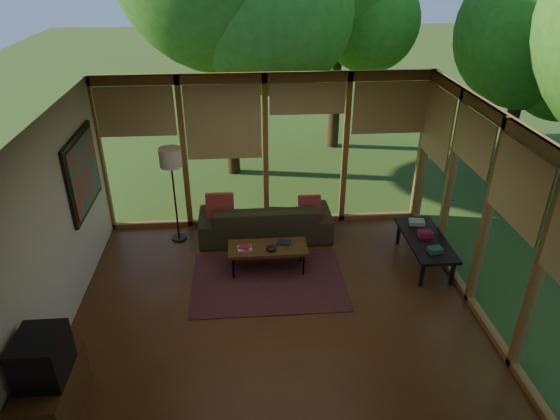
{
  "coord_description": "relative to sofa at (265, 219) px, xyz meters",
  "views": [
    {
      "loc": [
        -0.37,
        -5.45,
        4.47
      ],
      "look_at": [
        0.11,
        0.7,
        1.19
      ],
      "focal_mm": 32.0,
      "sensor_mm": 36.0,
      "label": 1
    }
  ],
  "objects": [
    {
      "name": "floor",
      "position": [
        0.05,
        -2.0,
        -0.33
      ],
      "size": [
        5.5,
        5.5,
        0.0
      ],
      "primitive_type": "plane",
      "color": "#5B3217",
      "rests_on": "ground"
    },
    {
      "name": "ceiling",
      "position": [
        0.05,
        -2.0,
        2.37
      ],
      "size": [
        5.5,
        5.5,
        0.0
      ],
      "primitive_type": "plane",
      "rotation": [
        3.14,
        0.0,
        0.0
      ],
      "color": "silver",
      "rests_on": "ground"
    },
    {
      "name": "wall_left",
      "position": [
        -2.7,
        -2.0,
        1.02
      ],
      "size": [
        0.04,
        5.0,
        2.7
      ],
      "primitive_type": "cube",
      "color": "beige",
      "rests_on": "ground"
    },
    {
      "name": "wall_front",
      "position": [
        0.05,
        -4.5,
        1.02
      ],
      "size": [
        5.5,
        0.04,
        2.7
      ],
      "primitive_type": "cube",
      "color": "beige",
      "rests_on": "ground"
    },
    {
      "name": "window_wall_back",
      "position": [
        0.05,
        0.5,
        1.02
      ],
      "size": [
        5.5,
        0.12,
        2.7
      ],
      "primitive_type": "cube",
      "color": "olive",
      "rests_on": "ground"
    },
    {
      "name": "window_wall_right",
      "position": [
        2.8,
        -2.0,
        1.02
      ],
      "size": [
        0.12,
        5.0,
        2.7
      ],
      "primitive_type": "cube",
      "color": "olive",
      "rests_on": "ground"
    },
    {
      "name": "exterior_lawn",
      "position": [
        8.05,
        6.0,
        -0.34
      ],
      "size": [
        40.0,
        40.0,
        0.0
      ],
      "primitive_type": "plane",
      "color": "#385921",
      "rests_on": "ground"
    },
    {
      "name": "tree_far",
      "position": [
        5.71,
        2.93,
        2.52
      ],
      "size": [
        3.13,
        3.13,
        4.43
      ],
      "color": "#3A2A15",
      "rests_on": "ground"
    },
    {
      "name": "rug",
      "position": [
        -0.02,
        -1.33,
        -0.32
      ],
      "size": [
        2.28,
        1.62,
        0.01
      ],
      "primitive_type": "cube",
      "color": "maroon",
      "rests_on": "floor"
    },
    {
      "name": "sofa",
      "position": [
        0.0,
        0.0,
        0.0
      ],
      "size": [
        2.24,
        0.9,
        0.65
      ],
      "primitive_type": "imported",
      "rotation": [
        0.0,
        0.0,
        3.15
      ],
      "color": "#352F1A",
      "rests_on": "floor"
    },
    {
      "name": "pillow_left",
      "position": [
        -0.75,
        -0.05,
        0.28
      ],
      "size": [
        0.46,
        0.25,
        0.48
      ],
      "primitive_type": "cube",
      "rotation": [
        -0.21,
        0.0,
        0.0
      ],
      "color": "maroon",
      "rests_on": "sofa"
    },
    {
      "name": "pillow_right",
      "position": [
        0.75,
        -0.05,
        0.24
      ],
      "size": [
        0.37,
        0.2,
        0.39
      ],
      "primitive_type": "cube",
      "rotation": [
        -0.21,
        0.0,
        0.0
      ],
      "color": "maroon",
      "rests_on": "sofa"
    },
    {
      "name": "ct_book_lower",
      "position": [
        -0.36,
        -1.08,
        0.11
      ],
      "size": [
        0.23,
        0.18,
        0.03
      ],
      "primitive_type": "cube",
      "rotation": [
        0.0,
        0.0,
        0.1
      ],
      "color": "#AAA49A",
      "rests_on": "coffee_table"
    },
    {
      "name": "ct_book_upper",
      "position": [
        -0.36,
        -1.08,
        0.14
      ],
      "size": [
        0.19,
        0.17,
        0.03
      ],
      "primitive_type": "cube",
      "rotation": [
        0.0,
        0.0,
        -0.4
      ],
      "color": "maroon",
      "rests_on": "coffee_table"
    },
    {
      "name": "ct_book_side",
      "position": [
        0.24,
        -0.95,
        0.11
      ],
      "size": [
        0.23,
        0.19,
        0.03
      ],
      "primitive_type": "cube",
      "rotation": [
        0.0,
        0.0,
        -0.26
      ],
      "color": "black",
      "rests_on": "coffee_table"
    },
    {
      "name": "ct_bowl",
      "position": [
        0.04,
        -1.13,
        0.13
      ],
      "size": [
        0.16,
        0.16,
        0.07
      ],
      "primitive_type": "ellipsoid",
      "color": "black",
      "rests_on": "coffee_table"
    },
    {
      "name": "media_cabinet",
      "position": [
        -2.42,
        -3.58,
        -0.03
      ],
      "size": [
        0.5,
        1.0,
        0.6
      ],
      "primitive_type": "cube",
      "color": "#563517",
      "rests_on": "floor"
    },
    {
      "name": "television",
      "position": [
        -2.4,
        -3.58,
        0.52
      ],
      "size": [
        0.45,
        0.55,
        0.5
      ],
      "primitive_type": "cube",
      "color": "black",
      "rests_on": "media_cabinet"
    },
    {
      "name": "console_book_a",
      "position": [
        2.45,
        -1.42,
        0.17
      ],
      "size": [
        0.22,
        0.18,
        0.07
      ],
      "primitive_type": "cube",
      "rotation": [
        0.0,
        0.0,
        0.18
      ],
      "color": "#2D4E46",
      "rests_on": "side_console"
    },
    {
      "name": "console_book_b",
      "position": [
        2.45,
        -0.97,
        0.18
      ],
      "size": [
        0.21,
        0.15,
        0.09
      ],
      "primitive_type": "cube",
      "rotation": [
        0.0,
        0.0,
        -0.0
      ],
      "color": "maroon",
      "rests_on": "side_console"
    },
    {
      "name": "console_book_c",
      "position": [
        2.45,
        -0.57,
        0.16
      ],
      "size": [
        0.27,
        0.21,
        0.07
      ],
      "primitive_type": "cube",
      "rotation": [
        0.0,
        0.0,
        -0.17
      ],
      "color": "#AAA49A",
      "rests_on": "side_console"
    },
    {
      "name": "floor_lamp",
      "position": [
        -1.49,
        0.03,
        1.08
      ],
      "size": [
        0.36,
        0.36,
        1.65
      ],
      "color": "black",
      "rests_on": "floor"
    },
    {
      "name": "coffee_table",
      "position": [
        -0.01,
        -1.03,
        0.06
      ],
      "size": [
        1.2,
        0.5,
        0.43
      ],
      "color": "#563517",
      "rests_on": "floor"
    },
    {
      "name": "side_console",
      "position": [
        2.45,
        -1.02,
        0.08
      ],
      "size": [
        0.6,
        1.4,
        0.46
      ],
      "color": "black",
      "rests_on": "floor"
    },
    {
      "name": "wall_painting",
      "position": [
        -2.66,
        -0.6,
        1.22
      ],
      "size": [
        0.06,
        1.35,
        1.15
      ],
      "color": "black",
      "rests_on": "wall_left"
    }
  ]
}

